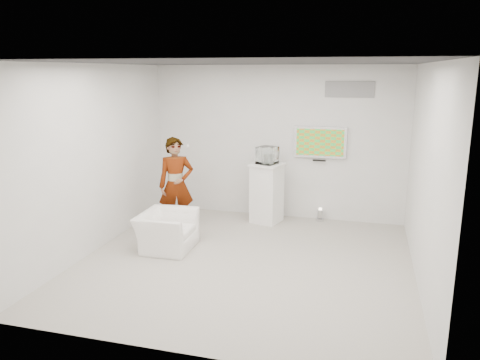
{
  "coord_description": "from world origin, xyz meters",
  "views": [
    {
      "loc": [
        1.7,
        -6.54,
        2.89
      ],
      "look_at": [
        -0.24,
        0.6,
        1.15
      ],
      "focal_mm": 35.0,
      "sensor_mm": 36.0,
      "label": 1
    }
  ],
  "objects_px": {
    "armchair": "(167,231)",
    "tv": "(320,142)",
    "person": "(176,185)",
    "pedestal": "(267,193)",
    "floor_uplight": "(320,215)"
  },
  "relations": [
    {
      "from": "tv",
      "to": "floor_uplight",
      "type": "bearing_deg",
      "value": -55.51
    },
    {
      "from": "pedestal",
      "to": "floor_uplight",
      "type": "xyz_separation_m",
      "value": [
        1.01,
        0.32,
        -0.45
      ]
    },
    {
      "from": "person",
      "to": "floor_uplight",
      "type": "height_order",
      "value": "person"
    },
    {
      "from": "person",
      "to": "pedestal",
      "type": "xyz_separation_m",
      "value": [
        1.47,
        0.97,
        -0.29
      ]
    },
    {
      "from": "tv",
      "to": "pedestal",
      "type": "distance_m",
      "value": 1.42
    },
    {
      "from": "tv",
      "to": "person",
      "type": "distance_m",
      "value": 2.87
    },
    {
      "from": "person",
      "to": "floor_uplight",
      "type": "distance_m",
      "value": 2.89
    },
    {
      "from": "person",
      "to": "armchair",
      "type": "relative_size",
      "value": 1.82
    },
    {
      "from": "person",
      "to": "floor_uplight",
      "type": "bearing_deg",
      "value": -0.41
    },
    {
      "from": "person",
      "to": "armchair",
      "type": "distance_m",
      "value": 1.05
    },
    {
      "from": "tv",
      "to": "person",
      "type": "bearing_deg",
      "value": -150.45
    },
    {
      "from": "tv",
      "to": "armchair",
      "type": "distance_m",
      "value": 3.4
    },
    {
      "from": "armchair",
      "to": "pedestal",
      "type": "relative_size",
      "value": 0.83
    },
    {
      "from": "person",
      "to": "pedestal",
      "type": "distance_m",
      "value": 1.79
    },
    {
      "from": "armchair",
      "to": "tv",
      "type": "bearing_deg",
      "value": -46.18
    }
  ]
}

